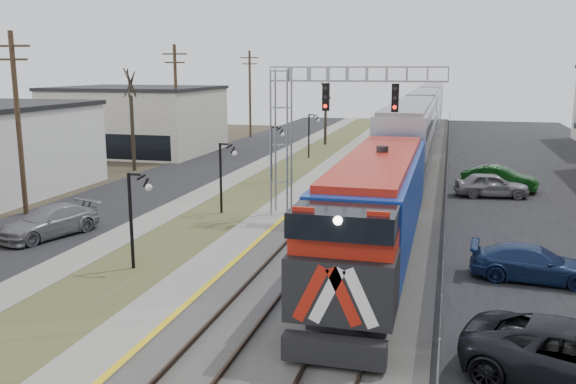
% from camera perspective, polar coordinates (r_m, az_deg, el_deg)
% --- Properties ---
extents(street_west, '(7.00, 120.00, 0.04)m').
position_cam_1_polar(street_west, '(43.79, -12.14, 0.70)').
color(street_west, black).
rests_on(street_west, ground).
extents(sidewalk, '(2.00, 120.00, 0.08)m').
position_cam_1_polar(sidewalk, '(41.96, -6.65, 0.45)').
color(sidewalk, gray).
rests_on(sidewalk, ground).
extents(grass_median, '(4.00, 120.00, 0.06)m').
position_cam_1_polar(grass_median, '(40.97, -2.74, 0.23)').
color(grass_median, '#474D29').
rests_on(grass_median, ground).
extents(platform, '(2.00, 120.00, 0.24)m').
position_cam_1_polar(platform, '(40.17, 1.34, 0.14)').
color(platform, gray).
rests_on(platform, ground).
extents(ballast_bed, '(8.00, 120.00, 0.20)m').
position_cam_1_polar(ballast_bed, '(39.34, 8.44, -0.26)').
color(ballast_bed, '#595651').
rests_on(ballast_bed, ground).
extents(platform_edge, '(0.24, 120.00, 0.01)m').
position_cam_1_polar(platform_edge, '(39.95, 2.57, 0.25)').
color(platform_edge, gold).
rests_on(platform_edge, platform).
extents(track_near, '(1.58, 120.00, 0.15)m').
position_cam_1_polar(track_near, '(39.56, 5.57, 0.14)').
color(track_near, '#2D2119').
rests_on(track_near, ballast_bed).
extents(track_far, '(1.58, 120.00, 0.15)m').
position_cam_1_polar(track_far, '(39.17, 10.63, -0.12)').
color(track_far, '#2D2119').
rests_on(track_far, ballast_bed).
extents(train, '(3.00, 85.85, 5.33)m').
position_cam_1_polar(train, '(59.52, 12.28, 6.33)').
color(train, navy).
rests_on(train, ground).
extents(signal_gantry, '(9.00, 1.07, 8.15)m').
position_cam_1_polar(signal_gantry, '(32.14, 2.33, 7.12)').
color(signal_gantry, gray).
rests_on(signal_gantry, ground).
extents(lampposts, '(0.14, 62.14, 4.00)m').
position_cam_1_polar(lampposts, '(25.50, -14.16, -2.57)').
color(lampposts, black).
rests_on(lampposts, ground).
extents(utility_poles, '(0.28, 80.28, 10.00)m').
position_cam_1_polar(utility_poles, '(36.38, -23.91, 5.73)').
color(utility_poles, '#4C3823').
rests_on(utility_poles, ground).
extents(fence, '(0.04, 120.00, 1.60)m').
position_cam_1_polar(fence, '(38.98, 14.61, 0.43)').
color(fence, gray).
rests_on(fence, ground).
extents(bare_trees, '(12.30, 42.30, 5.95)m').
position_cam_1_polar(bare_trees, '(47.37, -11.41, 4.82)').
color(bare_trees, '#382D23').
rests_on(bare_trees, ground).
extents(car_lot_d, '(4.80, 2.22, 1.36)m').
position_cam_1_polar(car_lot_d, '(25.32, 21.96, -6.28)').
color(car_lot_d, navy).
rests_on(car_lot_d, ground).
extents(car_lot_e, '(4.73, 2.38, 1.54)m').
position_cam_1_polar(car_lot_e, '(40.60, 18.51, 0.60)').
color(car_lot_e, gray).
rests_on(car_lot_e, ground).
extents(car_lot_f, '(5.10, 2.70, 1.60)m').
position_cam_1_polar(car_lot_f, '(42.89, 19.17, 1.15)').
color(car_lot_f, '#0A360E').
rests_on(car_lot_f, ground).
extents(car_street_b, '(3.53, 5.44, 1.47)m').
position_cam_1_polar(car_street_b, '(31.66, -21.45, -2.66)').
color(car_street_b, gray).
rests_on(car_street_b, ground).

